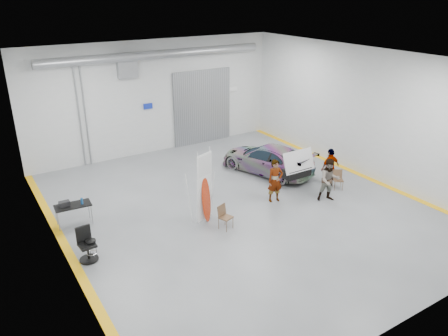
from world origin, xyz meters
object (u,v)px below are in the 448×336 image
surfboard_display (204,194)px  folding_chair_near (226,222)px  person_b (329,180)px  work_table (71,205)px  shop_stool (92,249)px  office_chair (87,246)px  sedan_car (267,159)px  person_a (275,181)px  person_c (330,167)px  folding_chair_far (338,183)px

surfboard_display → folding_chair_near: size_ratio=3.19×
person_b → work_table: bearing=-175.0°
shop_stool → office_chair: (-0.14, 0.03, 0.17)m
sedan_car → person_a: 3.15m
person_a → work_table: bearing=173.4°
surfboard_display → sedan_car: bearing=6.8°
person_b → work_table: 10.42m
sedan_car → shop_stool: 9.88m
person_b → office_chair: bearing=-160.5°
person_c → folding_chair_far: person_c is taller
sedan_car → person_b: person_b is taller
sedan_car → folding_chair_far: size_ratio=5.45×
person_b → surfboard_display: bearing=-166.9°
sedan_car → person_b: size_ratio=2.55×
surfboard_display → folding_chair_near: bearing=-84.2°
person_a → shop_stool: 7.85m
surfboard_display → work_table: bearing=129.7°
person_b → surfboard_display: surfboard_display is taller
sedan_car → shop_stool: size_ratio=6.75×
folding_chair_near → work_table: size_ratio=0.68×
folding_chair_far → person_b: bearing=-121.8°
sedan_car → office_chair: (-9.59, -2.81, -0.17)m
person_b → person_c: person_b is taller
person_a → surfboard_display: (-3.43, 0.02, 0.27)m
office_chair → sedan_car: bearing=11.8°
folding_chair_near → folding_chair_far: 6.13m
surfboard_display → person_c: bearing=-21.9°
sedan_car → surfboard_display: 5.74m
folding_chair_near → folding_chair_far: bearing=-16.0°
work_table → person_a: bearing=-17.6°
work_table → office_chair: 2.63m
work_table → office_chair: (-0.17, -2.60, -0.32)m
person_a → folding_chair_near: (-2.99, -0.86, -0.64)m
sedan_car → work_table: sedan_car is taller
sedan_car → folding_chair_near: sedan_car is taller
sedan_car → person_b: (0.34, -3.84, 0.25)m
person_c → office_chair: size_ratio=1.53×
person_a → person_b: person_b is taller
person_b → folding_chair_near: (-4.97, 0.30, -0.64)m
person_c → shop_stool: person_c is taller
folding_chair_near → work_table: 5.87m
person_b → shop_stool: person_b is taller
folding_chair_near → shop_stool: 4.88m
office_chair → surfboard_display: bearing=-2.7°
folding_chair_far → work_table: bearing=-164.0°
person_a → surfboard_display: size_ratio=0.63×
person_b → sedan_car: bearing=120.5°
surfboard_display → work_table: (-4.36, 2.46, -0.37)m
folding_chair_near → folding_chair_far: (6.13, 0.28, -0.02)m
sedan_car → shop_stool: bearing=-0.8°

